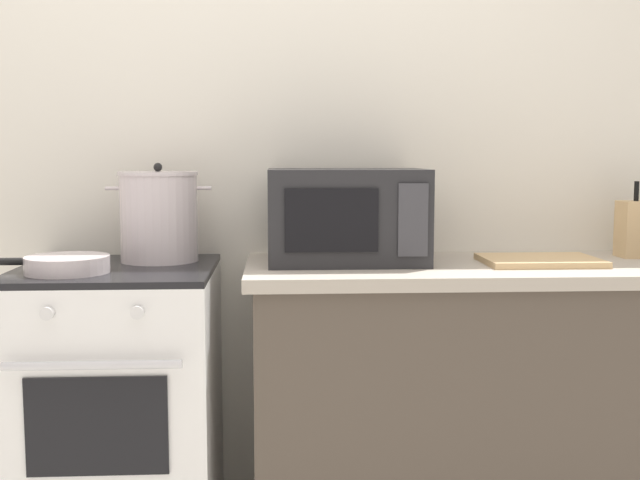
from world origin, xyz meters
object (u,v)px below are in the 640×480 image
(stock_pot, at_px, (159,216))
(knife_block, at_px, (639,229))
(frying_pan, at_px, (65,264))
(stove, at_px, (120,411))
(microwave, at_px, (346,216))
(cutting_board, at_px, (540,261))

(stock_pot, xyz_separation_m, knife_block, (1.60, 0.01, -0.05))
(frying_pan, bearing_deg, stock_pot, 45.90)
(stove, height_order, frying_pan, frying_pan)
(stove, distance_m, frying_pan, 0.51)
(stock_pot, height_order, frying_pan, stock_pot)
(frying_pan, relative_size, microwave, 0.89)
(stock_pot, height_order, knife_block, stock_pot)
(stove, relative_size, frying_pan, 2.08)
(stove, distance_m, cutting_board, 1.41)
(frying_pan, bearing_deg, cutting_board, 4.53)
(stove, relative_size, cutting_board, 2.56)
(microwave, bearing_deg, frying_pan, -167.10)
(stove, height_order, cutting_board, cutting_board)
(cutting_board, distance_m, knife_block, 0.42)
(stove, xyz_separation_m, knife_block, (1.72, 0.14, 0.56))
(stove, xyz_separation_m, stock_pot, (0.12, 0.13, 0.61))
(stove, bearing_deg, cutting_board, 0.05)
(frying_pan, distance_m, cutting_board, 1.46)
(stock_pot, distance_m, microwave, 0.61)
(stove, bearing_deg, knife_block, 4.69)
(stove, bearing_deg, microwave, 6.26)
(stock_pot, bearing_deg, knife_block, 0.33)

